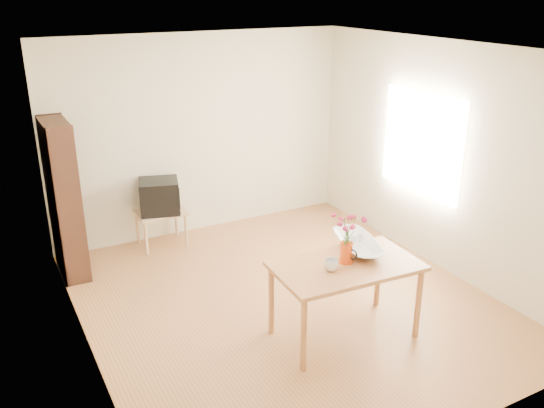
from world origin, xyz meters
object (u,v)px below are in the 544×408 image
mug (331,265)px  television (159,195)px  bowl (359,225)px  pitcher (346,253)px  table (346,273)px

mug → television: bearing=-90.9°
bowl → pitcher: bearing=-144.0°
mug → bowl: 0.59m
television → pitcher: bearing=-55.6°
television → table: bearing=-56.2°
television → mug: bearing=-59.9°
pitcher → television: (-0.90, 2.75, -0.17)m
table → pitcher: bearing=67.0°
pitcher → mug: 0.22m
mug → bowl: size_ratio=0.26×
television → bowl: bearing=-48.8°
bowl → television: 2.82m
table → bowl: size_ratio=2.69×
bowl → table: bearing=-141.1°
mug → bowl: (0.49, 0.27, 0.19)m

